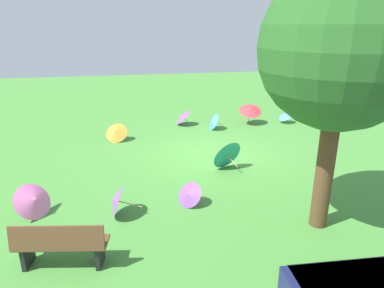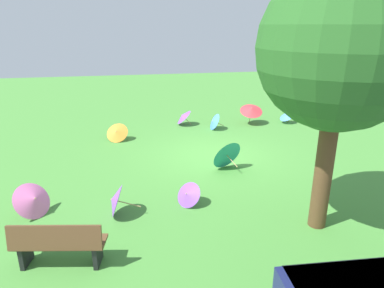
{
  "view_description": "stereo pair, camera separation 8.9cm",
  "coord_description": "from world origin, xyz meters",
  "px_view_note": "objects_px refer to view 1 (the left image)",
  "views": [
    {
      "loc": [
        2.9,
        10.21,
        4.08
      ],
      "look_at": [
        0.86,
        0.44,
        0.6
      ],
      "focal_mm": 32.09,
      "sensor_mm": 36.0,
      "label": 1
    },
    {
      "loc": [
        2.81,
        10.23,
        4.08
      ],
      "look_at": [
        0.86,
        0.44,
        0.6
      ],
      "focal_mm": 32.09,
      "sensor_mm": 36.0,
      "label": 2
    }
  ],
  "objects_px": {
    "parasol_purple_0": "(182,116)",
    "parasol_blue_0": "(213,121)",
    "parasol_pink_0": "(326,121)",
    "parasol_pink_1": "(34,200)",
    "park_bench": "(61,245)",
    "parasol_teal_0": "(225,153)",
    "parasol_purple_1": "(116,200)",
    "parasol_orange_0": "(116,132)",
    "parasol_purple_2": "(189,194)",
    "parasol_blue_1": "(285,116)",
    "parasol_red_0": "(250,110)",
    "shade_tree": "(342,49)"
  },
  "relations": [
    {
      "from": "parasol_purple_0",
      "to": "parasol_purple_1",
      "type": "relative_size",
      "value": 1.03
    },
    {
      "from": "parasol_pink_0",
      "to": "parasol_pink_1",
      "type": "height_order",
      "value": "parasol_pink_1"
    },
    {
      "from": "parasol_teal_0",
      "to": "parasol_purple_1",
      "type": "distance_m",
      "value": 3.84
    },
    {
      "from": "parasol_orange_0",
      "to": "parasol_blue_0",
      "type": "relative_size",
      "value": 1.35
    },
    {
      "from": "parasol_red_0",
      "to": "parasol_pink_0",
      "type": "bearing_deg",
      "value": 156.22
    },
    {
      "from": "park_bench",
      "to": "parasol_purple_0",
      "type": "bearing_deg",
      "value": -113.26
    },
    {
      "from": "shade_tree",
      "to": "parasol_purple_2",
      "type": "height_order",
      "value": "shade_tree"
    },
    {
      "from": "parasol_purple_1",
      "to": "parasol_blue_1",
      "type": "relative_size",
      "value": 1.13
    },
    {
      "from": "parasol_pink_0",
      "to": "parasol_blue_0",
      "type": "height_order",
      "value": "parasol_blue_0"
    },
    {
      "from": "parasol_pink_0",
      "to": "parasol_purple_1",
      "type": "bearing_deg",
      "value": 31.95
    },
    {
      "from": "shade_tree",
      "to": "parasol_teal_0",
      "type": "relative_size",
      "value": 4.81
    },
    {
      "from": "shade_tree",
      "to": "parasol_purple_0",
      "type": "distance_m",
      "value": 8.99
    },
    {
      "from": "park_bench",
      "to": "parasol_pink_0",
      "type": "relative_size",
      "value": 1.96
    },
    {
      "from": "parasol_pink_0",
      "to": "parasol_purple_2",
      "type": "height_order",
      "value": "parasol_pink_0"
    },
    {
      "from": "parasol_pink_0",
      "to": "parasol_pink_1",
      "type": "distance_m",
      "value": 11.38
    },
    {
      "from": "parasol_red_0",
      "to": "parasol_blue_0",
      "type": "bearing_deg",
      "value": 13.63
    },
    {
      "from": "parasol_blue_0",
      "to": "parasol_blue_1",
      "type": "distance_m",
      "value": 3.35
    },
    {
      "from": "park_bench",
      "to": "parasol_purple_1",
      "type": "height_order",
      "value": "park_bench"
    },
    {
      "from": "parasol_blue_1",
      "to": "park_bench",
      "type": "bearing_deg",
      "value": 44.4
    },
    {
      "from": "parasol_purple_0",
      "to": "parasol_blue_1",
      "type": "relative_size",
      "value": 1.16
    },
    {
      "from": "parasol_purple_1",
      "to": "parasol_purple_0",
      "type": "bearing_deg",
      "value": -111.49
    },
    {
      "from": "parasol_purple_0",
      "to": "parasol_blue_0",
      "type": "xyz_separation_m",
      "value": [
        -1.12,
        0.89,
        -0.05
      ]
    },
    {
      "from": "parasol_pink_0",
      "to": "parasol_red_0",
      "type": "bearing_deg",
      "value": -23.78
    },
    {
      "from": "park_bench",
      "to": "shade_tree",
      "type": "distance_m",
      "value": 6.09
    },
    {
      "from": "shade_tree",
      "to": "parasol_orange_0",
      "type": "height_order",
      "value": "shade_tree"
    },
    {
      "from": "parasol_blue_1",
      "to": "parasol_teal_0",
      "type": "bearing_deg",
      "value": 46.69
    },
    {
      "from": "parasol_red_0",
      "to": "park_bench",
      "type": "bearing_deg",
      "value": 50.95
    },
    {
      "from": "parasol_orange_0",
      "to": "park_bench",
      "type": "bearing_deg",
      "value": 82.39
    },
    {
      "from": "parasol_orange_0",
      "to": "parasol_teal_0",
      "type": "bearing_deg",
      "value": 134.37
    },
    {
      "from": "parasol_teal_0",
      "to": "parasol_red_0",
      "type": "relative_size",
      "value": 0.99
    },
    {
      "from": "parasol_blue_1",
      "to": "parasol_purple_1",
      "type": "bearing_deg",
      "value": 41.6
    },
    {
      "from": "parasol_purple_0",
      "to": "parasol_blue_0",
      "type": "relative_size",
      "value": 1.16
    },
    {
      "from": "parasol_purple_2",
      "to": "parasol_blue_0",
      "type": "bearing_deg",
      "value": -110.23
    },
    {
      "from": "parasol_orange_0",
      "to": "parasol_red_0",
      "type": "bearing_deg",
      "value": -168.49
    },
    {
      "from": "parasol_purple_1",
      "to": "parasol_purple_2",
      "type": "distance_m",
      "value": 1.69
    },
    {
      "from": "parasol_teal_0",
      "to": "parasol_pink_1",
      "type": "bearing_deg",
      "value": 19.71
    },
    {
      "from": "park_bench",
      "to": "parasol_purple_0",
      "type": "xyz_separation_m",
      "value": [
        -3.69,
        -8.57,
        -0.08
      ]
    },
    {
      "from": "park_bench",
      "to": "parasol_pink_1",
      "type": "xyz_separation_m",
      "value": [
        0.84,
        -1.93,
        -0.07
      ]
    },
    {
      "from": "parasol_red_0",
      "to": "parasol_purple_2",
      "type": "distance_m",
      "value": 7.53
    },
    {
      "from": "park_bench",
      "to": "parasol_pink_1",
      "type": "bearing_deg",
      "value": -66.35
    },
    {
      "from": "parasol_orange_0",
      "to": "parasol_pink_1",
      "type": "distance_m",
      "value": 5.34
    },
    {
      "from": "parasol_purple_0",
      "to": "parasol_teal_0",
      "type": "relative_size",
      "value": 0.77
    },
    {
      "from": "parasol_pink_0",
      "to": "parasol_orange_0",
      "type": "bearing_deg",
      "value": -0.66
    },
    {
      "from": "parasol_orange_0",
      "to": "parasol_teal_0",
      "type": "height_order",
      "value": "parasol_teal_0"
    },
    {
      "from": "park_bench",
      "to": "parasol_pink_1",
      "type": "distance_m",
      "value": 2.1
    },
    {
      "from": "parasol_teal_0",
      "to": "parasol_blue_1",
      "type": "bearing_deg",
      "value": -133.31
    },
    {
      "from": "park_bench",
      "to": "parasol_pink_0",
      "type": "height_order",
      "value": "park_bench"
    },
    {
      "from": "parasol_teal_0",
      "to": "parasol_blue_0",
      "type": "bearing_deg",
      "value": -99.86
    },
    {
      "from": "parasol_purple_2",
      "to": "parasol_pink_1",
      "type": "bearing_deg",
      "value": -3.45
    },
    {
      "from": "parasol_orange_0",
      "to": "parasol_blue_0",
      "type": "distance_m",
      "value": 3.94
    }
  ]
}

